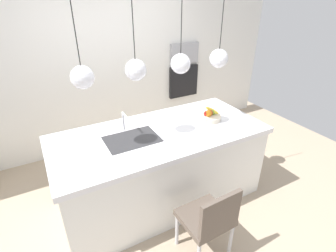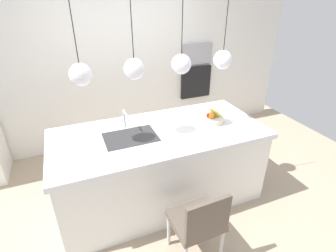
# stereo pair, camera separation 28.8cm
# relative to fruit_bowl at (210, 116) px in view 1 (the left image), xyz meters

# --- Properties ---
(floor) EXTENTS (6.60, 6.60, 0.00)m
(floor) POSITION_rel_fruit_bowl_xyz_m (-0.67, 0.01, -0.99)
(floor) COLOR tan
(floor) RESTS_ON ground
(back_wall) EXTENTS (6.00, 0.10, 2.60)m
(back_wall) POSITION_rel_fruit_bowl_xyz_m (-0.67, 1.66, 0.31)
(back_wall) COLOR silver
(back_wall) RESTS_ON ground
(kitchen_island) EXTENTS (2.38, 1.08, 0.94)m
(kitchen_island) POSITION_rel_fruit_bowl_xyz_m (-0.67, 0.01, -0.52)
(kitchen_island) COLOR white
(kitchen_island) RESTS_ON ground
(sink_basin) EXTENTS (0.56, 0.40, 0.02)m
(sink_basin) POSITION_rel_fruit_bowl_xyz_m (-1.00, 0.01, -0.05)
(sink_basin) COLOR #2D2D30
(sink_basin) RESTS_ON kitchen_island
(faucet) EXTENTS (0.02, 0.17, 0.22)m
(faucet) POSITION_rel_fruit_bowl_xyz_m (-1.00, 0.22, 0.09)
(faucet) COLOR silver
(faucet) RESTS_ON kitchen_island
(fruit_bowl) EXTENTS (0.27, 0.27, 0.16)m
(fruit_bowl) POSITION_rel_fruit_bowl_xyz_m (0.00, 0.00, 0.00)
(fruit_bowl) COLOR beige
(fruit_bowl) RESTS_ON kitchen_island
(microwave) EXTENTS (0.54, 0.08, 0.34)m
(microwave) POSITION_rel_fruit_bowl_xyz_m (0.61, 1.59, 0.40)
(microwave) COLOR #9E9EA3
(microwave) RESTS_ON back_wall
(oven) EXTENTS (0.56, 0.08, 0.56)m
(oven) POSITION_rel_fruit_bowl_xyz_m (0.61, 1.59, -0.10)
(oven) COLOR black
(oven) RESTS_ON back_wall
(chair_near) EXTENTS (0.46, 0.44, 0.84)m
(chair_near) POSITION_rel_fruit_bowl_xyz_m (-0.64, -0.92, -0.51)
(chair_near) COLOR brown
(chair_near) RESTS_ON ground
(pendant_light_left) EXTENTS (0.21, 0.21, 0.81)m
(pendant_light_left) POSITION_rel_fruit_bowl_xyz_m (-1.41, 0.01, 0.68)
(pendant_light_left) COLOR silver
(pendant_light_center_left) EXTENTS (0.21, 0.21, 0.81)m
(pendant_light_center_left) POSITION_rel_fruit_bowl_xyz_m (-0.92, 0.01, 0.68)
(pendant_light_center_left) COLOR silver
(pendant_light_center_right) EXTENTS (0.21, 0.21, 0.81)m
(pendant_light_center_right) POSITION_rel_fruit_bowl_xyz_m (-0.42, 0.01, 0.68)
(pendant_light_center_right) COLOR silver
(pendant_light_right) EXTENTS (0.21, 0.21, 0.81)m
(pendant_light_right) POSITION_rel_fruit_bowl_xyz_m (0.07, 0.01, 0.68)
(pendant_light_right) COLOR silver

